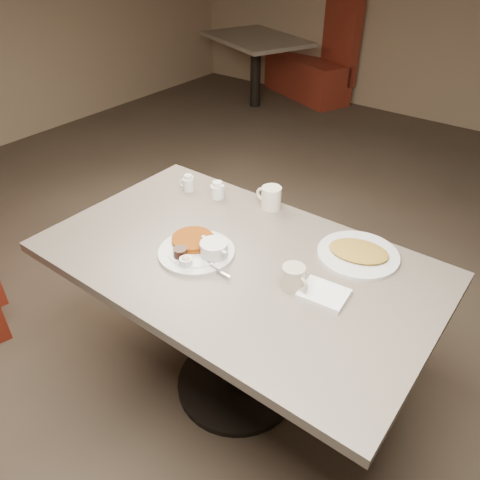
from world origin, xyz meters
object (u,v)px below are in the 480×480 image
Objects in this scene: creamer_right at (217,190)px; hash_plate at (358,253)px; coffee_mug_far at (271,197)px; booth_back_left at (306,61)px; diner_table at (237,291)px; creamer_left at (188,183)px; coffee_mug_near at (294,278)px; main_plate at (199,249)px.

hash_plate is at bearing -2.11° from creamer_right.
coffee_mug_far is 0.26m from creamer_right.
coffee_mug_far is 3.98m from booth_back_left.
coffee_mug_far is 0.48m from hash_plate.
hash_plate is at bearing 38.26° from diner_table.
booth_back_left is (-1.46, 3.60, -0.38)m from creamer_left.
booth_back_left reaches higher than coffee_mug_near.
diner_table is 0.50m from hash_plate.
coffee_mug_near is 1.53× the size of creamer_left.
diner_table is 0.34m from coffee_mug_near.
coffee_mug_far is 0.41m from creamer_left.
coffee_mug_near is 0.70m from creamer_right.
coffee_mug_far reaches higher than coffee_mug_near.
coffee_mug_far reaches higher than main_plate.
diner_table is 0.52m from creamer_right.
booth_back_left is at bearing 119.79° from coffee_mug_near.
coffee_mug_far is (-0.11, 0.39, 0.22)m from diner_table.
coffee_mug_near is 0.33m from hash_plate.
booth_back_left is (-1.97, 3.88, -0.17)m from diner_table.
creamer_right reaches higher than hash_plate.
diner_table is at bearing 27.30° from main_plate.
creamer_right is at bearing -65.65° from booth_back_left.
creamer_left is at bearing -67.88° from booth_back_left.
creamer_right reaches higher than main_plate.
creamer_left and creamer_right have the same top height.
hash_plate is (0.47, -0.10, -0.04)m from coffee_mug_far.
booth_back_left is (-1.61, 3.57, -0.38)m from creamer_right.
coffee_mug_near is (0.26, -0.02, 0.22)m from diner_table.
creamer_left is at bearing -165.39° from coffee_mug_far.
coffee_mug_far is 0.33× the size of hash_plate.
booth_back_left is at bearing 116.90° from diner_table.
main_plate is at bearing -152.70° from diner_table.
coffee_mug_far reaches higher than hash_plate.
booth_back_left is at bearing 118.03° from coffee_mug_far.
creamer_right is (-0.35, 0.31, 0.21)m from diner_table.
main_plate is at bearing -92.80° from coffee_mug_far.
hash_plate is 0.22× the size of booth_back_left.
coffee_mug_far is at bearing 87.20° from main_plate.
creamer_left is 0.21× the size of hash_plate.
diner_table is 0.46m from coffee_mug_far.
coffee_mug_near is at bearing -47.53° from coffee_mug_far.
hash_plate is (0.72, -0.03, -0.02)m from creamer_right.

